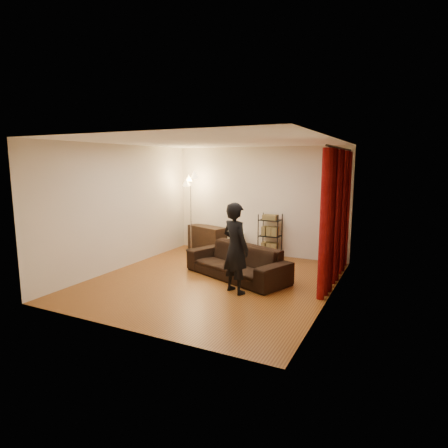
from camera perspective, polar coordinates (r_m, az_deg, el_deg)
The scene contains 14 objects.
floor at distance 7.51m, azimuth -1.72°, elevation -8.59°, with size 5.00×5.00×0.00m, color brown.
ceiling at distance 7.16m, azimuth -1.82°, elevation 12.45°, with size 5.00×5.00×0.00m, color white.
wall_back at distance 9.47m, azimuth 5.37°, elevation 3.46°, with size 5.00×5.00×0.00m, color beige.
wall_front at distance 5.17m, azimuth -14.92°, elevation -1.68°, with size 5.00×5.00×0.00m, color beige.
wall_left at distance 8.49m, azimuth -15.31°, elevation 2.51°, with size 5.00×5.00×0.00m, color beige.
wall_right at distance 6.47m, azimuth 16.10°, elevation 0.44°, with size 5.00×5.00×0.00m, color beige.
curtain_rod at distance 7.53m, azimuth 17.34°, elevation 10.97°, with size 0.04×0.04×2.65m, color black.
curtain at distance 7.60m, azimuth 16.71°, elevation 1.11°, with size 0.22×2.65×2.55m, color maroon, non-canonical shape.
sofa at distance 7.62m, azimuth 1.98°, elevation -5.76°, with size 2.24×0.88×0.65m, color black.
person at distance 6.64m, azimuth 1.75°, elevation -3.68°, with size 0.59×0.39×1.63m, color black.
media_cabinet at distance 9.94m, azimuth -2.59°, elevation -2.20°, with size 1.11×0.42×0.65m, color black.
storage_boxes at distance 9.65m, azimuth 2.22°, elevation -2.88°, with size 0.33×0.26×0.55m, color silver, non-canonical shape.
wire_shelf at distance 9.22m, azimuth 7.02°, elevation -1.81°, with size 0.49×0.34×1.08m, color black, non-canonical shape.
floor_lamp at distance 9.81m, azimuth -5.07°, elevation 1.67°, with size 0.36×0.36×2.02m, color silver, non-canonical shape.
Camera 1 is at (3.36, -6.30, 2.31)m, focal length 30.00 mm.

